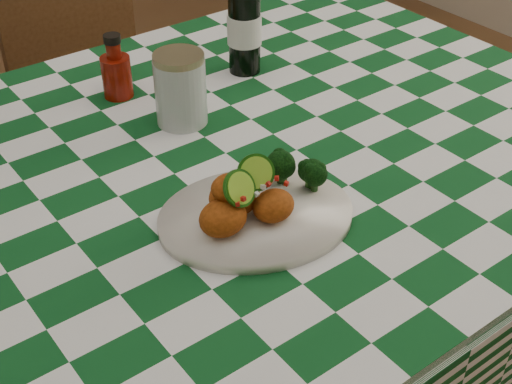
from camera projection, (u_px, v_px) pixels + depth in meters
dining_table at (188, 339)px, 1.39m from camera, size 1.66×1.06×0.79m
plate at (256, 217)px, 1.05m from camera, size 0.35×0.32×0.02m
fried_chicken_pile at (247, 193)px, 1.02m from camera, size 0.13×0.10×0.09m
broccoli_side at (295, 174)px, 1.08m from camera, size 0.07×0.07×0.05m
ketchup_bottle at (115, 66)px, 1.34m from camera, size 0.06×0.06×0.13m
mason_jar at (180, 89)px, 1.26m from camera, size 0.12×0.12×0.13m
beer_bottle at (244, 16)px, 1.39m from camera, size 0.09×0.09×0.23m
wooden_chair_right at (110, 140)px, 1.96m from camera, size 0.38×0.40×0.82m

